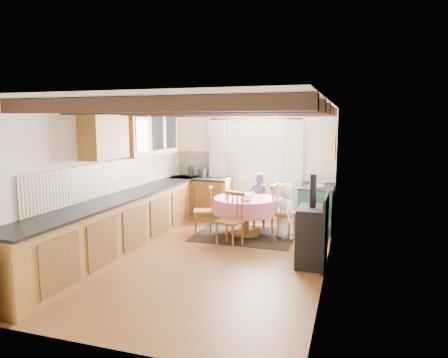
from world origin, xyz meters
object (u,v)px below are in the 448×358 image
(child_right, at_px, (285,211))
(cup, at_px, (227,196))
(chair_near, at_px, (230,220))
(child_far, at_px, (259,200))
(aga_range, at_px, (316,207))
(cast_iron_stove, at_px, (312,220))
(dining_table, at_px, (245,217))
(chair_left, at_px, (203,209))
(chair_right, at_px, (284,211))

(child_right, distance_m, cup, 1.11)
(chair_near, height_order, child_far, child_far)
(cup, bearing_deg, aga_range, 31.06)
(aga_range, xyz_separation_m, cast_iron_stove, (0.11, -2.05, 0.23))
(dining_table, distance_m, child_right, 0.77)
(chair_left, distance_m, child_right, 1.60)
(chair_right, distance_m, cup, 1.08)
(aga_range, relative_size, cup, 9.94)
(dining_table, height_order, aga_range, aga_range)
(chair_near, xyz_separation_m, chair_left, (-0.77, 0.75, -0.03))
(chair_left, distance_m, cup, 0.64)
(child_right, bearing_deg, cast_iron_stove, -171.91)
(aga_range, height_order, child_right, child_right)
(dining_table, xyz_separation_m, cup, (-0.31, -0.13, 0.41))
(child_far, xyz_separation_m, cup, (-0.42, -0.78, 0.21))
(dining_table, relative_size, cup, 11.98)
(chair_left, distance_m, cast_iron_stove, 2.54)
(chair_right, xyz_separation_m, cup, (-1.03, -0.21, 0.27))
(chair_near, height_order, chair_left, chair_near)
(chair_left, xyz_separation_m, child_right, (1.60, 0.03, 0.07))
(dining_table, height_order, cup, cup)
(dining_table, distance_m, chair_left, 0.86)
(chair_left, xyz_separation_m, cup, (0.54, -0.14, 0.32))
(cup, bearing_deg, dining_table, 22.37)
(cast_iron_stove, height_order, child_right, cast_iron_stove)
(cup, bearing_deg, chair_right, 11.80)
(dining_table, bearing_deg, chair_left, 179.59)
(aga_range, xyz_separation_m, cup, (-1.56, -0.94, 0.31))
(chair_near, relative_size, cup, 9.45)
(child_right, bearing_deg, aga_range, -49.83)
(chair_right, bearing_deg, child_far, 54.76)
(aga_range, bearing_deg, child_right, -122.68)
(chair_right, xyz_separation_m, child_far, (-0.61, 0.57, 0.06))
(aga_range, height_order, cast_iron_stove, cast_iron_stove)
(child_right, height_order, cup, child_right)
(chair_left, relative_size, child_far, 0.79)
(chair_left, height_order, chair_right, chair_right)
(chair_right, relative_size, child_right, 0.96)
(aga_range, xyz_separation_m, child_far, (-1.14, -0.16, 0.10))
(cast_iron_stove, xyz_separation_m, cup, (-1.67, 1.11, 0.08))
(chair_right, bearing_deg, chair_near, 144.08)
(dining_table, relative_size, chair_near, 1.27)
(dining_table, relative_size, chair_right, 1.20)
(cast_iron_stove, xyz_separation_m, child_right, (-0.60, 1.28, -0.17))
(chair_near, bearing_deg, child_right, 59.18)
(aga_range, bearing_deg, dining_table, -146.95)
(cast_iron_stove, distance_m, cup, 2.00)
(chair_left, relative_size, aga_range, 0.90)
(cup, bearing_deg, chair_near, -69.10)
(cast_iron_stove, relative_size, cup, 13.76)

